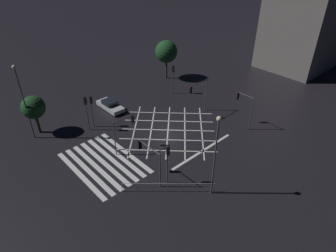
{
  "coord_description": "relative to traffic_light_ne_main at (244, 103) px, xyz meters",
  "views": [
    {
      "loc": [
        21.89,
        -20.09,
        20.0
      ],
      "look_at": [
        0.0,
        0.0,
        0.57
      ],
      "focal_mm": 32.0,
      "sensor_mm": 36.0,
      "label": 1
    }
  ],
  "objects": [
    {
      "name": "traffic_light_sw_cross",
      "position": [
        -11.95,
        -13.25,
        -0.24
      ],
      "size": [
        0.36,
        0.39,
        4.12
      ],
      "rotation": [
        0.0,
        0.0,
        1.57
      ],
      "color": "#424244",
      "rests_on": "ground_plane"
    },
    {
      "name": "traffic_light_median_north",
      "position": [
        -5.44,
        -2.02,
        0.23
      ],
      "size": [
        0.36,
        3.24,
        4.59
      ],
      "rotation": [
        0.0,
        0.0,
        -1.57
      ],
      "color": "#424244",
      "rests_on": "ground_plane"
    },
    {
      "name": "waiting_car",
      "position": [
        -14.15,
        -9.48,
        -2.6
      ],
      "size": [
        4.37,
        1.74,
        1.25
      ],
      "color": "#B7BABC",
      "rests_on": "ground_plane"
    },
    {
      "name": "pedestrian_railing",
      "position": [
        2.18,
        -14.04,
        -2.51
      ],
      "size": [
        5.71,
        6.21,
        1.05
      ],
      "rotation": [
        0.0,
        0.0,
        0.83
      ],
      "color": "#B7B7BC",
      "rests_on": "ground_plane"
    },
    {
      "name": "street_tree_near",
      "position": [
        -15.17,
        -18.68,
        0.17
      ],
      "size": [
        2.66,
        2.66,
        4.71
      ],
      "color": "#38281C",
      "rests_on": "ground_plane"
    },
    {
      "name": "traffic_light_nw_main",
      "position": [
        -11.87,
        -0.17,
        -0.12
      ],
      "size": [
        0.39,
        0.36,
        4.29
      ],
      "color": "#424244",
      "rests_on": "ground_plane"
    },
    {
      "name": "road_markings",
      "position": [
        -4.96,
        -12.9,
        -3.17
      ],
      "size": [
        13.6,
        18.7,
        0.01
      ],
      "color": "silver",
      "rests_on": "ground_plane"
    },
    {
      "name": "traffic_light_ne_main",
      "position": [
        0.0,
        0.0,
        0.0
      ],
      "size": [
        2.42,
        0.36,
        4.33
      ],
      "rotation": [
        0.0,
        0.0,
        3.14
      ],
      "color": "#424244",
      "rests_on": "ground_plane"
    },
    {
      "name": "traffic_light_se_main",
      "position": [
        -0.39,
        -14.15,
        -0.24
      ],
      "size": [
        3.11,
        0.36,
        3.95
      ],
      "rotation": [
        0.0,
        0.0,
        3.14
      ],
      "color": "#424244",
      "rests_on": "ground_plane"
    },
    {
      "name": "office_building",
      "position": [
        -5.27,
        33.1,
        5.92
      ],
      "size": [
        10.06,
        31.5,
        18.19
      ],
      "rotation": [
        0.0,
        0.0,
        -1.57
      ],
      "color": "slate",
      "rests_on": "ground_plane"
    },
    {
      "name": "traffic_light_se_cross",
      "position": [
        1.29,
        -13.27,
        -0.1
      ],
      "size": [
        0.36,
        0.39,
        4.32
      ],
      "rotation": [
        0.0,
        0.0,
        1.57
      ],
      "color": "#424244",
      "rests_on": "ground_plane"
    },
    {
      "name": "traffic_light_median_south",
      "position": [
        -5.54,
        -13.06,
        -0.2
      ],
      "size": [
        0.36,
        2.68,
        4.03
      ],
      "rotation": [
        0.0,
        0.0,
        1.57
      ],
      "color": "#424244",
      "rests_on": "ground_plane"
    },
    {
      "name": "traffic_light_sw_main",
      "position": [
        -11.54,
        -14.1,
        0.01
      ],
      "size": [
        0.39,
        0.36,
        4.48
      ],
      "color": "#424244",
      "rests_on": "ground_plane"
    },
    {
      "name": "ground_plane",
      "position": [
        -5.26,
        -7.22,
        -3.18
      ],
      "size": [
        200.0,
        200.0,
        0.0
      ],
      "primitive_type": "plane",
      "color": "black"
    },
    {
      "name": "street_lamp_west",
      "position": [
        4.94,
        -11.27,
        2.1
      ],
      "size": [
        0.43,
        0.43,
        8.15
      ],
      "color": "#424244",
      "rests_on": "ground_plane"
    },
    {
      "name": "street_lamp_east",
      "position": [
        -14.48,
        -19.6,
        2.38
      ],
      "size": [
        0.41,
        0.41,
        8.84
      ],
      "color": "#424244",
      "rests_on": "ground_plane"
    },
    {
      "name": "street_tree_far",
      "position": [
        -16.55,
        2.8,
        1.21
      ],
      "size": [
        3.44,
        3.44,
        6.13
      ],
      "color": "#38281C",
      "rests_on": "ground_plane"
    }
  ]
}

